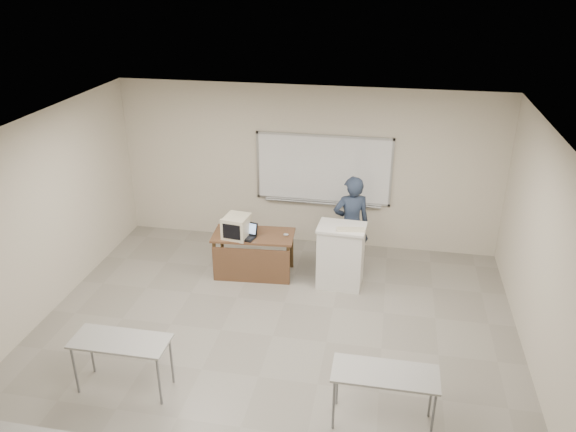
% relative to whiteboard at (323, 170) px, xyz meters
% --- Properties ---
extents(floor, '(7.00, 8.00, 0.01)m').
position_rel_whiteboard_xyz_m(floor, '(-0.30, -3.97, -1.49)').
color(floor, gray).
rests_on(floor, ground).
extents(whiteboard, '(2.48, 0.10, 1.31)m').
position_rel_whiteboard_xyz_m(whiteboard, '(0.00, 0.00, 0.00)').
color(whiteboard, white).
rests_on(whiteboard, floor).
extents(student_desks, '(4.40, 2.20, 0.73)m').
position_rel_whiteboard_xyz_m(student_desks, '(-0.30, -5.32, -0.81)').
color(student_desks, '#A5A39F').
rests_on(student_desks, floor).
extents(instructor_desk, '(1.36, 0.68, 0.75)m').
position_rel_whiteboard_xyz_m(instructor_desk, '(-0.99, -1.48, -0.95)').
color(instructor_desk, brown).
rests_on(instructor_desk, floor).
extents(podium, '(0.76, 0.56, 1.07)m').
position_rel_whiteboard_xyz_m(podium, '(0.50, -1.47, -0.94)').
color(podium, silver).
rests_on(podium, floor).
extents(crt_monitor, '(0.40, 0.45, 0.38)m').
position_rel_whiteboard_xyz_m(crt_monitor, '(-1.24, -1.49, -0.55)').
color(crt_monitor, beige).
rests_on(crt_monitor, instructor_desk).
extents(laptop, '(0.32, 0.29, 0.23)m').
position_rel_whiteboard_xyz_m(laptop, '(-1.09, -1.49, -0.67)').
color(laptop, black).
rests_on(laptop, instructor_desk).
extents(mouse, '(0.09, 0.07, 0.04)m').
position_rel_whiteboard_xyz_m(mouse, '(-0.44, -1.32, -0.71)').
color(mouse, '#A9ADB1').
rests_on(mouse, instructor_desk).
extents(keyboard, '(0.46, 0.21, 0.02)m').
position_rel_whiteboard_xyz_m(keyboard, '(0.65, -1.59, -0.39)').
color(keyboard, beige).
rests_on(keyboard, podium).
extents(presenter, '(0.73, 0.58, 1.73)m').
position_rel_whiteboard_xyz_m(presenter, '(0.61, -0.91, -0.62)').
color(presenter, black).
rests_on(presenter, floor).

